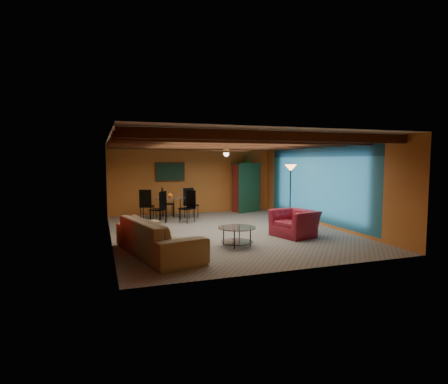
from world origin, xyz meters
name	(u,v)px	position (x,y,z in m)	size (l,w,h in m)	color
room	(225,151)	(0.00, 0.11, 2.36)	(6.52, 8.01, 2.71)	gray
sofa	(158,237)	(-2.30, -1.97, 0.40)	(2.73, 1.07, 0.80)	#8F7D5C
armchair	(295,223)	(1.55, -1.26, 0.36)	(1.12, 0.98, 0.73)	maroon
coffee_table	(237,236)	(-0.37, -1.81, 0.24)	(0.93, 0.93, 0.48)	white
dining_table	(170,204)	(-1.17, 2.57, 0.55)	(2.11, 2.11, 1.10)	silver
armoire	(247,188)	(2.20, 3.70, 0.96)	(1.10, 0.54, 1.92)	maroon
floor_lamp	(290,193)	(2.65, 0.94, 0.98)	(0.40, 0.40, 1.96)	black
ceiling_fan	(226,151)	(0.00, 0.00, 2.36)	(1.50, 1.50, 0.44)	#472614
painting	(170,172)	(-0.90, 3.96, 1.65)	(1.05, 0.03, 0.65)	black
potted_plant	(247,159)	(2.20, 3.70, 2.15)	(0.41, 0.36, 0.46)	#26661E
vase	(170,186)	(-1.17, 2.57, 1.19)	(0.19, 0.19, 0.20)	orange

